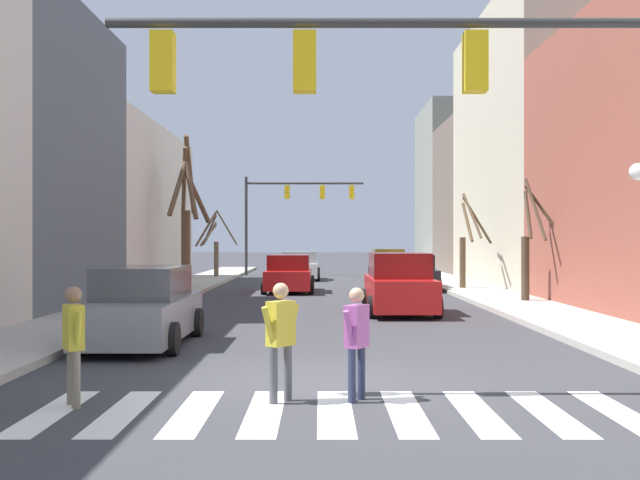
# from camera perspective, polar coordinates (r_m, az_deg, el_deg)

# --- Properties ---
(ground_plane) EXTENTS (240.00, 240.00, 0.00)m
(ground_plane) POSITION_cam_1_polar(r_m,az_deg,el_deg) (11.65, 0.80, -10.84)
(ground_plane) COLOR #38383D
(building_row_right) EXTENTS (6.00, 55.93, 13.13)m
(building_row_right) POSITION_cam_1_polar(r_m,az_deg,el_deg) (35.74, 17.50, 5.72)
(building_row_right) COLOR #BCB299
(building_row_right) RESTS_ON ground_plane
(crosswalk_stripes) EXTENTS (7.65, 2.60, 0.01)m
(crosswalk_stripes) POSITION_cam_1_polar(r_m,az_deg,el_deg) (9.74, 0.99, -12.98)
(crosswalk_stripes) COLOR white
(crosswalk_stripes) RESTS_ON ground_plane
(traffic_signal_near) EXTENTS (8.02, 0.28, 5.62)m
(traffic_signal_near) POSITION_cam_1_polar(r_m,az_deg,el_deg) (10.79, 9.80, 10.86)
(traffic_signal_near) COLOR #2D2D2D
(traffic_signal_near) RESTS_ON ground_plane
(traffic_signal_far) EXTENTS (7.32, 0.28, 6.08)m
(traffic_signal_far) POSITION_cam_1_polar(r_m,az_deg,el_deg) (46.14, -2.43, 2.93)
(traffic_signal_far) COLOR #2D2D2D
(traffic_signal_far) RESTS_ON ground_plane
(car_parked_left_far) EXTENTS (2.21, 4.37, 1.55)m
(car_parked_left_far) POSITION_cam_1_polar(r_m,az_deg,el_deg) (40.97, -1.72, -2.04)
(car_parked_left_far) COLOR white
(car_parked_left_far) RESTS_ON ground_plane
(car_parked_left_mid) EXTENTS (2.13, 4.41, 1.66)m
(car_parked_left_mid) POSITION_cam_1_polar(r_m,az_deg,el_deg) (44.15, 5.04, -1.83)
(car_parked_left_mid) COLOR #A38423
(car_parked_left_mid) RESTS_ON ground_plane
(car_at_intersection) EXTENTS (2.11, 4.52, 1.57)m
(car_at_intersection) POSITION_cam_1_polar(r_m,az_deg,el_deg) (31.43, -2.56, -2.65)
(car_at_intersection) COLOR red
(car_at_intersection) RESTS_ON ground_plane
(car_parked_right_far) EXTENTS (1.98, 4.88, 1.54)m
(car_parked_right_far) POSITION_cam_1_polar(r_m,az_deg,el_deg) (33.18, 6.90, -2.52)
(car_parked_right_far) COLOR black
(car_parked_right_far) RESTS_ON ground_plane
(car_parked_right_near) EXTENTS (2.00, 4.59, 1.63)m
(car_parked_right_near) POSITION_cam_1_polar(r_m,az_deg,el_deg) (16.04, -13.50, -5.10)
(car_parked_right_near) COLOR gray
(car_parked_right_near) RESTS_ON ground_plane
(car_parked_left_near) EXTENTS (2.07, 4.59, 1.81)m
(car_parked_left_near) POSITION_cam_1_polar(r_m,az_deg,el_deg) (22.46, 5.89, -3.46)
(car_parked_left_near) COLOR red
(car_parked_left_near) RESTS_ON ground_plane
(pedestrian_near_right_corner) EXTENTS (0.42, 0.62, 1.58)m
(pedestrian_near_right_corner) POSITION_cam_1_polar(r_m,az_deg,el_deg) (10.43, -18.44, -6.92)
(pedestrian_near_right_corner) COLOR #7A705B
(pedestrian_near_right_corner) RESTS_ON ground_plane
(pedestrian_crossing_street) EXTENTS (0.42, 0.60, 1.54)m
(pedestrian_crossing_street) POSITION_cam_1_polar(r_m,az_deg,el_deg) (10.24, 2.64, -7.16)
(pedestrian_crossing_street) COLOR #282D47
(pedestrian_crossing_street) RESTS_ON ground_plane
(pedestrian_on_left_sidewalk) EXTENTS (0.52, 0.57, 1.61)m
(pedestrian_on_left_sidewalk) POSITION_cam_1_polar(r_m,az_deg,el_deg) (10.17, -3.18, -6.98)
(pedestrian_on_left_sidewalk) COLOR #4C4C51
(pedestrian_on_left_sidewalk) RESTS_ON ground_plane
(street_tree_right_near) EXTENTS (2.33, 1.59, 3.74)m
(street_tree_right_near) POSITION_cam_1_polar(r_m,az_deg,el_deg) (42.33, -8.27, -0.38)
(street_tree_right_near) COLOR brown
(street_tree_right_near) RESTS_ON sidewalk_left
(street_tree_left_mid) EXTENTS (1.39, 1.36, 4.13)m
(street_tree_left_mid) POSITION_cam_1_polar(r_m,az_deg,el_deg) (26.13, 15.45, -0.80)
(street_tree_left_mid) COLOR #473828
(street_tree_left_mid) RESTS_ON sidewalk_right
(street_tree_left_far) EXTENTS (1.58, 2.40, 4.05)m
(street_tree_left_far) POSITION_cam_1_polar(r_m,az_deg,el_deg) (32.39, 10.93, -0.39)
(street_tree_left_far) COLOR brown
(street_tree_left_far) RESTS_ON sidewalk_right
(street_tree_right_mid) EXTENTS (1.56, 3.32, 6.69)m
(street_tree_right_mid) POSITION_cam_1_polar(r_m,az_deg,el_deg) (33.58, -10.25, 2.01)
(street_tree_right_mid) COLOR brown
(street_tree_right_mid) RESTS_ON sidewalk_left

